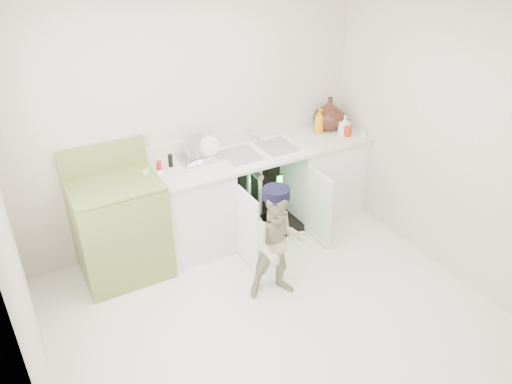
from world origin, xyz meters
TOP-DOWN VIEW (x-y plane):
  - ground at (0.00, 0.00)m, footprint 3.50×3.50m
  - room_shell at (0.00, 0.00)m, footprint 6.00×5.50m
  - counter_run at (0.59, 1.21)m, footprint 2.44×1.02m
  - avocado_stove at (-0.90, 1.18)m, footprint 0.77×0.65m
  - repair_worker at (0.18, 0.21)m, footprint 0.73×0.91m

SIDE VIEW (x-z plane):
  - ground at x=0.00m, z-range 0.00..0.00m
  - counter_run at x=0.59m, z-range -0.15..1.10m
  - avocado_stove at x=-0.90m, z-range -0.10..1.09m
  - repair_worker at x=0.18m, z-range 0.00..1.06m
  - room_shell at x=0.00m, z-range 0.62..1.88m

